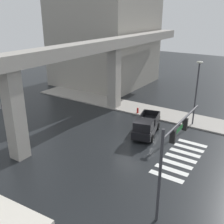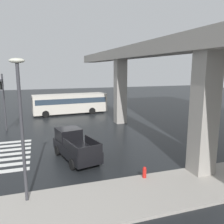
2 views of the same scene
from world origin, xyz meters
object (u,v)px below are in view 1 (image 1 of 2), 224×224
Objects in this scene: street_lamp_near_corner at (197,86)px; fire_hydrant at (138,111)px; pickup_truck at (146,127)px; traffic_signal_mast at (172,146)px.

fire_hydrant is (-0.40, 6.80, -4.13)m from street_lamp_near_corner.
street_lamp_near_corner is at bearing -31.91° from pickup_truck.
traffic_signal_mast reaches higher than fire_hydrant.
street_lamp_near_corner reaches higher than pickup_truck.
pickup_truck is 0.83× the size of traffic_signal_mast.
street_lamp_near_corner is at bearing -86.63° from fire_hydrant.
traffic_signal_mast reaches higher than pickup_truck.
pickup_truck is at bearing 148.09° from street_lamp_near_corner.
street_lamp_near_corner reaches higher than fire_hydrant.
pickup_truck is 6.35× the size of fire_hydrant.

